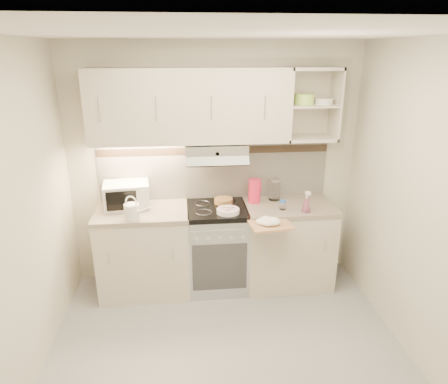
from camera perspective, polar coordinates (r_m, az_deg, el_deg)
The scene contains 17 objects.
ground at distance 3.58m, azimuth 0.66°, elevation -22.53°, with size 3.00×3.00×0.00m, color #9A9A9D.
room_shell at distance 3.11m, azimuth 0.07°, elevation 5.24°, with size 3.04×2.84×2.52m.
base_cabinet_left at distance 4.25m, azimuth -11.23°, elevation -8.44°, with size 0.90×0.60×0.86m, color beige.
worktop_left at distance 4.06m, azimuth -11.64°, elevation -2.81°, with size 0.92×0.62×0.04m, color gray.
base_cabinet_right at distance 4.35m, azimuth 9.00°, elevation -7.57°, with size 0.90×0.60×0.86m, color beige.
worktop_right at distance 4.17m, azimuth 9.33°, elevation -2.05°, with size 0.92×0.62×0.04m, color gray.
electric_range at distance 4.22m, azimuth -0.98°, elevation -7.87°, with size 0.60×0.60×0.90m.
microwave at distance 4.13m, azimuth -13.73°, elevation -0.40°, with size 0.48×0.37×0.25m.
watering_can at distance 3.82m, azimuth -12.92°, elevation -2.67°, with size 0.27×0.17×0.23m.
plate_stack at distance 3.89m, azimuth 0.57°, elevation -2.70°, with size 0.22×0.22×0.05m.
bread_loaf at distance 4.15m, azimuth -0.07°, elevation -1.23°, with size 0.19×0.19×0.05m, color #B48544.
pink_pitcher at distance 4.14m, azimuth 4.38°, elevation 0.18°, with size 0.13×0.12×0.25m.
glass_jar at distance 4.23m, azimuth 7.24°, elevation 0.38°, with size 0.12×0.12×0.23m.
spice_jar at distance 4.01m, azimuth 8.39°, elevation -1.83°, with size 0.06×0.06×0.10m.
spray_bottle at distance 3.98m, azimuth 11.70°, elevation -1.57°, with size 0.09×0.09×0.23m.
cutting_board at distance 3.76m, azimuth 6.51°, elevation -4.51°, with size 0.38×0.34×0.02m, color tan.
dish_towel at distance 3.71m, azimuth 6.13°, elevation -4.14°, with size 0.25×0.21×0.07m, color white, non-canonical shape.
Camera 1 is at (-0.30, -2.63, 2.40)m, focal length 32.00 mm.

